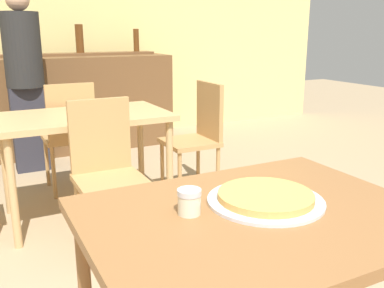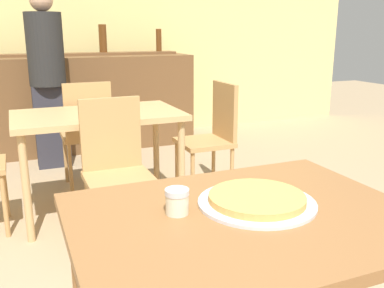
{
  "view_description": "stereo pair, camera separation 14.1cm",
  "coord_description": "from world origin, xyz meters",
  "px_view_note": "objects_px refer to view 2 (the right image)",
  "views": [
    {
      "loc": [
        -0.79,
        -1.08,
        1.33
      ],
      "look_at": [
        0.04,
        0.55,
        0.85
      ],
      "focal_mm": 40.0,
      "sensor_mm": 36.0,
      "label": 1
    },
    {
      "loc": [
        -0.67,
        -1.13,
        1.33
      ],
      "look_at": [
        0.04,
        0.55,
        0.85
      ],
      "focal_mm": 40.0,
      "sensor_mm": 36.0,
      "label": 2
    }
  ],
  "objects_px": {
    "person_standing": "(47,74)",
    "chair_far_side_back": "(87,128)",
    "pizza_tray": "(257,200)",
    "chair_far_side_right": "(213,132)",
    "cheese_shaker": "(177,201)",
    "chair_far_side_front": "(116,163)"
  },
  "relations": [
    {
      "from": "person_standing",
      "to": "chair_far_side_back",
      "type": "bearing_deg",
      "value": -74.17
    },
    {
      "from": "pizza_tray",
      "to": "person_standing",
      "type": "distance_m",
      "value": 3.2
    },
    {
      "from": "chair_far_side_right",
      "to": "pizza_tray",
      "type": "height_order",
      "value": "chair_far_side_right"
    },
    {
      "from": "chair_far_side_back",
      "to": "pizza_tray",
      "type": "relative_size",
      "value": 2.26
    },
    {
      "from": "pizza_tray",
      "to": "cheese_shaker",
      "type": "bearing_deg",
      "value": 172.9
    },
    {
      "from": "cheese_shaker",
      "to": "chair_far_side_back",
      "type": "bearing_deg",
      "value": 88.07
    },
    {
      "from": "chair_far_side_right",
      "to": "cheese_shaker",
      "type": "bearing_deg",
      "value": -28.82
    },
    {
      "from": "chair_far_side_back",
      "to": "chair_far_side_right",
      "type": "distance_m",
      "value": 1.06
    },
    {
      "from": "chair_far_side_front",
      "to": "person_standing",
      "type": "distance_m",
      "value": 1.89
    },
    {
      "from": "chair_far_side_front",
      "to": "chair_far_side_right",
      "type": "distance_m",
      "value": 1.06
    },
    {
      "from": "chair_far_side_front",
      "to": "chair_far_side_back",
      "type": "height_order",
      "value": "same"
    },
    {
      "from": "cheese_shaker",
      "to": "chair_far_side_front",
      "type": "bearing_deg",
      "value": 86.51
    },
    {
      "from": "chair_far_side_back",
      "to": "person_standing",
      "type": "bearing_deg",
      "value": -74.17
    },
    {
      "from": "chair_far_side_back",
      "to": "person_standing",
      "type": "xyz_separation_m",
      "value": [
        -0.22,
        0.79,
        0.39
      ]
    },
    {
      "from": "pizza_tray",
      "to": "chair_far_side_back",
      "type": "bearing_deg",
      "value": 94.92
    },
    {
      "from": "chair_far_side_front",
      "to": "pizza_tray",
      "type": "bearing_deg",
      "value": -81.23
    },
    {
      "from": "pizza_tray",
      "to": "cheese_shaker",
      "type": "xyz_separation_m",
      "value": [
        -0.28,
        0.04,
        0.03
      ]
    },
    {
      "from": "chair_far_side_front",
      "to": "chair_far_side_back",
      "type": "distance_m",
      "value": 1.05
    },
    {
      "from": "chair_far_side_right",
      "to": "person_standing",
      "type": "xyz_separation_m",
      "value": [
        -1.14,
        1.31,
        0.39
      ]
    },
    {
      "from": "pizza_tray",
      "to": "person_standing",
      "type": "xyz_separation_m",
      "value": [
        -0.43,
        3.16,
        0.16
      ]
    },
    {
      "from": "chair_far_side_back",
      "to": "cheese_shaker",
      "type": "xyz_separation_m",
      "value": [
        -0.08,
        -2.34,
        0.25
      ]
    },
    {
      "from": "cheese_shaker",
      "to": "chair_far_side_right",
      "type": "bearing_deg",
      "value": 61.18
    }
  ]
}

